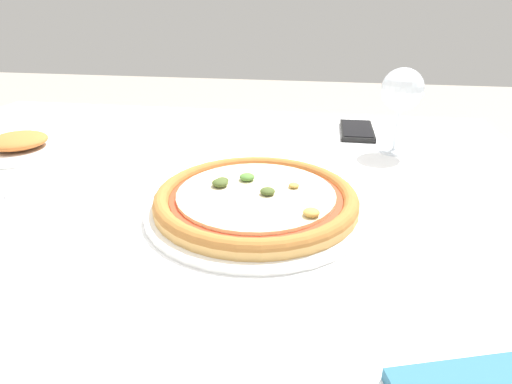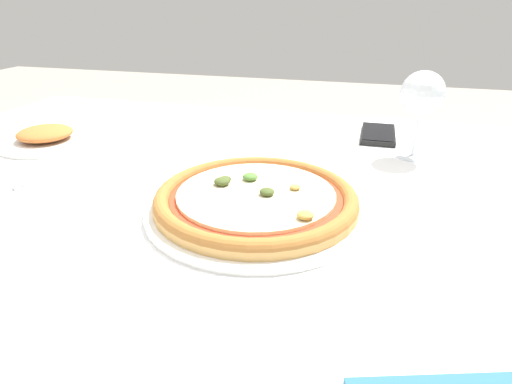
{
  "view_description": "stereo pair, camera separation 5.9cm",
  "coord_description": "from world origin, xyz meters",
  "views": [
    {
      "loc": [
        0.23,
        -0.55,
        1.01
      ],
      "look_at": [
        0.15,
        -0.02,
        0.76
      ],
      "focal_mm": 30.0,
      "sensor_mm": 36.0,
      "label": 1
    },
    {
      "loc": [
        0.29,
        -0.54,
        1.01
      ],
      "look_at": [
        0.15,
        -0.02,
        0.76
      ],
      "focal_mm": 30.0,
      "sensor_mm": 36.0,
      "label": 2
    }
  ],
  "objects": [
    {
      "name": "cell_phone",
      "position": [
        0.31,
        0.38,
        0.74
      ],
      "size": [
        0.07,
        0.14,
        0.01
      ],
      "color": "black",
      "rests_on": "dining_table"
    },
    {
      "name": "pizza_plate",
      "position": [
        0.15,
        -0.02,
        0.75
      ],
      "size": [
        0.31,
        0.31,
        0.04
      ],
      "color": "white",
      "rests_on": "dining_table"
    },
    {
      "name": "dining_table",
      "position": [
        0.0,
        0.0,
        0.65
      ],
      "size": [
        1.25,
        1.08,
        0.73
      ],
      "color": "brown",
      "rests_on": "ground_plane"
    },
    {
      "name": "wine_glass_far_left",
      "position": [
        0.38,
        0.27,
        0.85
      ],
      "size": [
        0.08,
        0.08,
        0.16
      ],
      "color": "silver",
      "rests_on": "dining_table"
    },
    {
      "name": "side_plate",
      "position": [
        -0.34,
        0.15,
        0.75
      ],
      "size": [
        0.18,
        0.18,
        0.04
      ],
      "color": "white",
      "rests_on": "dining_table"
    }
  ]
}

